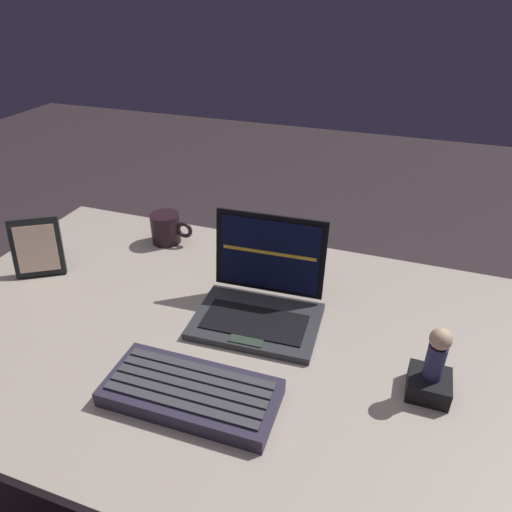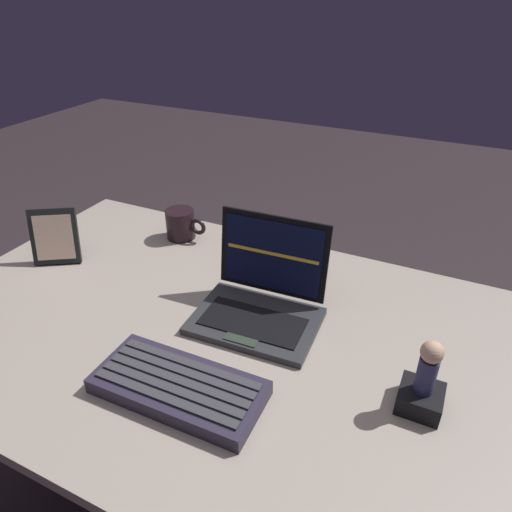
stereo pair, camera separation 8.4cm
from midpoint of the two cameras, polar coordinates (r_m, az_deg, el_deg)
desk at (r=1.05m, az=-1.91°, el=-12.88°), size 1.32×0.81×0.71m
laptop_front at (r=0.99m, az=3.01°, el=-5.55°), size 0.27×0.22×0.20m
external_keyboard at (r=0.85m, az=-6.56°, el=-15.70°), size 0.30×0.14×0.03m
photo_frame at (r=1.25m, az=-21.71°, el=2.15°), size 0.12×0.10×0.14m
figurine_stand at (r=0.88m, az=22.18°, el=-15.97°), size 0.07×0.07×0.04m
figurine at (r=0.83m, az=23.22°, el=-12.38°), size 0.04×0.04×0.10m
coffee_mug at (r=1.29m, az=-7.34°, el=3.85°), size 0.12×0.08×0.08m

